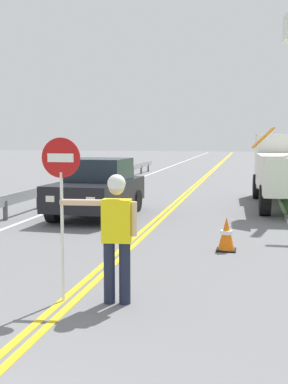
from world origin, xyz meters
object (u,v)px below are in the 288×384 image
Objects in this scene: flagger_worker at (116,230)px; stop_sign_paddle at (61,182)px; traffic_cone_lead at (226,235)px; oncoming_sedan_nearest at (98,188)px.

flagger_worker is 1.02m from stop_sign_paddle.
traffic_cone_lead is (2.13, 3.74, -1.37)m from stop_sign_paddle.
oncoming_sedan_nearest reaches higher than traffic_cone_lead.
oncoming_sedan_nearest is (-2.56, 7.53, -0.21)m from flagger_worker.
stop_sign_paddle is 0.56× the size of oncoming_sedan_nearest.
flagger_worker is 2.61× the size of traffic_cone_lead.
flagger_worker is 0.44× the size of oncoming_sedan_nearest.
stop_sign_paddle is (-0.77, -0.07, 0.66)m from flagger_worker.
stop_sign_paddle is 3.33× the size of traffic_cone_lead.
flagger_worker reaches higher than oncoming_sedan_nearest.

